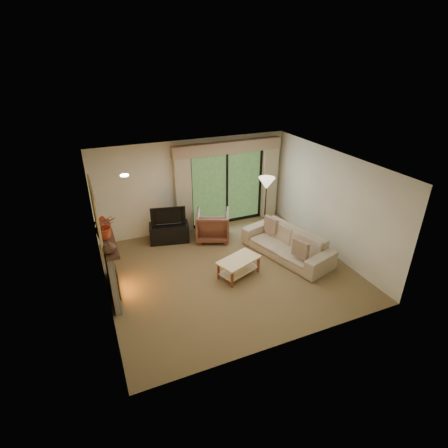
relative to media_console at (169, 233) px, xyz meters
name	(u,v)px	position (x,y,z in m)	size (l,w,h in m)	color
floor	(229,270)	(0.91, -1.95, -0.26)	(5.50, 5.50, 0.00)	brown
ceiling	(230,165)	(0.91, -1.95, 2.34)	(5.50, 5.50, 0.00)	silver
wall_back	(193,186)	(0.91, 0.55, 1.04)	(5.00, 5.00, 0.00)	beige
wall_front	(291,283)	(0.91, -4.45, 1.04)	(5.00, 5.00, 0.00)	beige
wall_left	(100,246)	(-1.84, -1.95, 1.04)	(5.00, 5.00, 0.00)	beige
wall_right	(330,203)	(3.66, -1.95, 1.04)	(5.00, 5.00, 0.00)	beige
fireplace	(110,266)	(-1.72, -1.75, 0.42)	(0.24, 1.70, 1.37)	slate
mirror	(95,211)	(-1.80, -1.75, 1.69)	(0.07, 1.45, 1.02)	gold
sliding_door	(227,188)	(1.91, 0.50, 0.84)	(2.26, 0.10, 2.16)	black
curtain_left	(183,193)	(0.56, 0.39, 0.94)	(0.45, 0.18, 2.35)	tan
curtain_right	(269,180)	(3.26, 0.39, 0.94)	(0.45, 0.18, 2.35)	tan
cornice	(228,147)	(1.91, 0.41, 2.06)	(3.20, 0.24, 0.32)	tan
media_console	(169,233)	(0.00, 0.00, 0.00)	(1.04, 0.47, 0.52)	black
tv	(168,215)	(0.00, 0.00, 0.52)	(0.91, 0.12, 0.53)	black
armchair	(213,225)	(1.15, -0.32, 0.15)	(0.88, 0.90, 0.82)	brown
sofa	(287,244)	(2.52, -1.90, 0.09)	(2.37, 0.93, 0.69)	tan
pillow_near	(301,249)	(2.44, -2.58, 0.33)	(0.11, 0.42, 0.42)	#533326
pillow_far	(271,225)	(2.44, -1.22, 0.32)	(0.11, 0.42, 0.42)	#533326
coffee_table	(239,267)	(1.04, -2.22, -0.04)	(0.98, 0.54, 0.44)	#F0C988
floor_lamp	(265,206)	(2.62, -0.56, 0.57)	(0.44, 0.44, 1.66)	beige
vase	(109,246)	(-1.70, -2.43, 1.24)	(0.26, 0.26, 0.27)	#442A1D
branches	(104,226)	(-1.70, -1.79, 1.37)	(0.48, 0.41, 0.53)	#D14521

